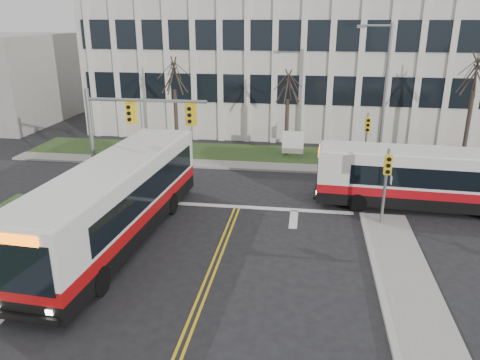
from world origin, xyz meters
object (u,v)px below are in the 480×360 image
streetlight (383,89)px  bus_cross (431,181)px  directory_sign (293,143)px  bus_main (116,204)px

streetlight → bus_cross: size_ratio=0.80×
streetlight → directory_sign: streetlight is taller
streetlight → bus_cross: streetlight is taller
streetlight → directory_sign: size_ratio=4.60×
bus_cross → directory_sign: bearing=-134.2°
directory_sign → bus_main: bearing=-117.3°
bus_main → streetlight: bearing=48.3°
bus_cross → bus_main: bearing=-64.8°
directory_sign → bus_main: 15.67m
streetlight → bus_main: streetlight is taller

